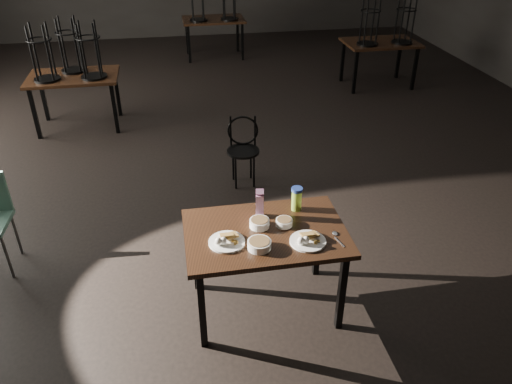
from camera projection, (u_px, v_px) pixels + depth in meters
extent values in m
plane|color=black|center=(235.00, 147.00, 6.58)|extent=(12.00, 12.00, 0.00)
cube|color=black|center=(265.00, 233.00, 3.70)|extent=(1.20, 0.80, 0.04)
cube|color=black|center=(202.00, 310.00, 3.55)|extent=(0.05, 0.05, 0.71)
cube|color=black|center=(342.00, 292.00, 3.71)|extent=(0.05, 0.05, 0.71)
cube|color=black|center=(195.00, 254.00, 4.09)|extent=(0.05, 0.05, 0.71)
cube|color=black|center=(318.00, 241.00, 4.25)|extent=(0.05, 0.05, 0.71)
cylinder|color=white|center=(227.00, 242.00, 3.57)|extent=(0.26, 0.26, 0.02)
cube|color=olive|center=(226.00, 232.00, 3.58)|extent=(0.09, 0.09, 0.04)
cube|color=olive|center=(231.00, 232.00, 3.58)|extent=(0.11, 0.11, 0.03)
ellipsoid|color=white|center=(218.00, 241.00, 3.51)|extent=(0.05, 0.05, 0.06)
ellipsoid|color=white|center=(224.00, 241.00, 3.51)|extent=(0.05, 0.05, 0.06)
cylinder|color=white|center=(308.00, 241.00, 3.58)|extent=(0.26, 0.26, 0.02)
cube|color=olive|center=(307.00, 231.00, 3.58)|extent=(0.09, 0.09, 0.04)
cube|color=olive|center=(312.00, 231.00, 3.59)|extent=(0.11, 0.11, 0.03)
ellipsoid|color=white|center=(301.00, 241.00, 3.51)|extent=(0.05, 0.05, 0.06)
ellipsoid|color=white|center=(306.00, 240.00, 3.52)|extent=(0.05, 0.05, 0.06)
cylinder|color=white|center=(259.00, 223.00, 3.73)|extent=(0.15, 0.15, 0.06)
cylinder|color=brown|center=(259.00, 221.00, 3.72)|extent=(0.13, 0.13, 0.01)
cylinder|color=white|center=(284.00, 222.00, 3.75)|extent=(0.13, 0.13, 0.05)
cylinder|color=brown|center=(284.00, 220.00, 3.74)|extent=(0.11, 0.11, 0.01)
cylinder|color=white|center=(259.00, 245.00, 3.51)|extent=(0.17, 0.17, 0.06)
cylinder|color=brown|center=(259.00, 242.00, 3.49)|extent=(0.14, 0.14, 0.01)
cube|color=#811763|center=(260.00, 205.00, 3.81)|extent=(0.07, 0.07, 0.20)
cube|color=#811763|center=(260.00, 192.00, 3.75)|extent=(0.07, 0.07, 0.06)
cylinder|color=#94BF38|center=(297.00, 200.00, 3.90)|extent=(0.11, 0.11, 0.17)
cylinder|color=navy|center=(297.00, 190.00, 3.85)|extent=(0.12, 0.12, 0.03)
ellipsoid|color=silver|center=(335.00, 233.00, 3.66)|extent=(0.05, 0.07, 0.01)
cube|color=silver|center=(339.00, 242.00, 3.58)|extent=(0.04, 0.13, 0.00)
cylinder|color=black|center=(243.00, 151.00, 5.57)|extent=(0.37, 0.37, 0.03)
torus|color=black|center=(243.00, 130.00, 5.61)|extent=(0.35, 0.07, 0.35)
cylinder|color=black|center=(251.00, 162.00, 5.78)|extent=(0.02, 0.02, 0.41)
cylinder|color=black|center=(233.00, 164.00, 5.75)|extent=(0.02, 0.02, 0.41)
cylinder|color=black|center=(236.00, 172.00, 5.58)|extent=(0.02, 0.02, 0.41)
cylinder|color=black|center=(254.00, 171.00, 5.61)|extent=(0.02, 0.02, 0.41)
cylinder|color=slate|center=(7.00, 256.00, 4.27)|extent=(0.03, 0.03, 0.47)
cylinder|color=slate|center=(16.00, 233.00, 4.55)|extent=(0.03, 0.03, 0.47)
cube|color=black|center=(73.00, 77.00, 6.79)|extent=(1.20, 0.80, 0.04)
cube|color=black|center=(35.00, 114.00, 6.64)|extent=(0.05, 0.05, 0.71)
cube|color=black|center=(115.00, 109.00, 6.79)|extent=(0.05, 0.05, 0.71)
cube|color=black|center=(43.00, 97.00, 7.18)|extent=(0.05, 0.05, 0.71)
cube|color=black|center=(117.00, 93.00, 7.33)|extent=(0.05, 0.05, 0.71)
cylinder|color=black|center=(47.00, 79.00, 6.60)|extent=(0.34, 0.34, 0.03)
torus|color=black|center=(39.00, 41.00, 6.34)|extent=(0.32, 0.32, 0.02)
cylinder|color=black|center=(51.00, 49.00, 6.51)|extent=(0.03, 0.03, 0.70)
cylinder|color=black|center=(35.00, 50.00, 6.48)|extent=(0.03, 0.03, 0.70)
cylinder|color=black|center=(32.00, 54.00, 6.31)|extent=(0.03, 0.03, 0.70)
cylinder|color=black|center=(48.00, 53.00, 6.34)|extent=(0.03, 0.03, 0.70)
cylinder|color=black|center=(94.00, 77.00, 6.69)|extent=(0.34, 0.34, 0.03)
torus|color=black|center=(88.00, 39.00, 6.43)|extent=(0.32, 0.32, 0.02)
cylinder|color=black|center=(98.00, 47.00, 6.60)|extent=(0.03, 0.03, 0.70)
cylinder|color=black|center=(82.00, 48.00, 6.57)|extent=(0.03, 0.03, 0.70)
cylinder|color=black|center=(81.00, 52.00, 6.40)|extent=(0.03, 0.03, 0.70)
cylinder|color=black|center=(97.00, 51.00, 6.43)|extent=(0.03, 0.03, 0.70)
cylinder|color=black|center=(74.00, 70.00, 6.92)|extent=(0.34, 0.34, 0.03)
torus|color=black|center=(67.00, 34.00, 6.66)|extent=(0.32, 0.32, 0.02)
cylinder|color=black|center=(78.00, 42.00, 6.83)|extent=(0.03, 0.03, 0.70)
cylinder|color=black|center=(63.00, 42.00, 6.80)|extent=(0.03, 0.03, 0.70)
cylinder|color=black|center=(60.00, 46.00, 6.63)|extent=(0.03, 0.03, 0.70)
cylinder|color=black|center=(76.00, 45.00, 6.66)|extent=(0.03, 0.03, 0.70)
cube|color=black|center=(381.00, 43.00, 8.29)|extent=(1.20, 0.80, 0.04)
cube|color=black|center=(355.00, 73.00, 8.14)|extent=(0.05, 0.05, 0.71)
cube|color=black|center=(415.00, 69.00, 8.29)|extent=(0.05, 0.05, 0.71)
cube|color=black|center=(343.00, 61.00, 8.68)|extent=(0.05, 0.05, 0.71)
cube|color=black|center=(399.00, 58.00, 8.83)|extent=(0.05, 0.05, 0.71)
cylinder|color=black|center=(367.00, 44.00, 8.10)|extent=(0.34, 0.34, 0.03)
torus|color=black|center=(371.00, 12.00, 7.84)|extent=(0.32, 0.32, 0.02)
cylinder|color=black|center=(373.00, 19.00, 8.01)|extent=(0.03, 0.03, 0.70)
cylinder|color=black|center=(362.00, 20.00, 7.98)|extent=(0.03, 0.03, 0.70)
cylinder|color=black|center=(366.00, 22.00, 7.81)|extent=(0.03, 0.03, 0.70)
cylinder|color=black|center=(378.00, 22.00, 7.84)|extent=(0.03, 0.03, 0.70)
cylinder|color=black|center=(402.00, 42.00, 8.19)|extent=(0.34, 0.34, 0.03)
torus|color=black|center=(407.00, 10.00, 7.93)|extent=(0.32, 0.32, 0.02)
cylinder|color=black|center=(408.00, 18.00, 8.10)|extent=(0.03, 0.03, 0.70)
cylinder|color=black|center=(397.00, 18.00, 8.07)|extent=(0.03, 0.03, 0.70)
cylinder|color=black|center=(402.00, 21.00, 7.90)|extent=(0.03, 0.03, 0.70)
cylinder|color=black|center=(414.00, 20.00, 7.93)|extent=(0.03, 0.03, 0.70)
cube|color=black|center=(213.00, 20.00, 9.76)|extent=(1.20, 0.80, 0.04)
cube|color=black|center=(189.00, 44.00, 9.60)|extent=(0.05, 0.05, 0.71)
cube|color=black|center=(242.00, 42.00, 9.76)|extent=(0.05, 0.05, 0.71)
cube|color=black|center=(187.00, 36.00, 10.14)|extent=(0.05, 0.05, 0.71)
cube|color=black|center=(238.00, 34.00, 10.30)|extent=(0.05, 0.05, 0.71)
cylinder|color=black|center=(199.00, 20.00, 9.57)|extent=(0.34, 0.34, 0.03)
cylinder|color=black|center=(192.00, 1.00, 9.28)|extent=(0.03, 0.03, 0.70)
cylinder|color=black|center=(203.00, 1.00, 9.31)|extent=(0.03, 0.03, 0.70)
cylinder|color=black|center=(230.00, 19.00, 9.66)|extent=(0.34, 0.34, 0.03)
cylinder|color=black|center=(224.00, 0.00, 9.37)|extent=(0.03, 0.03, 0.70)
cylinder|color=black|center=(235.00, 0.00, 9.40)|extent=(0.03, 0.03, 0.70)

